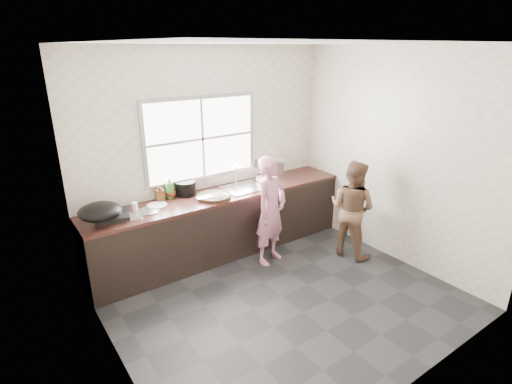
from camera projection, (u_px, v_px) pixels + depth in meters
floor at (282, 297)px, 4.53m from camera, size 3.60×3.20×0.01m
ceiling at (289, 42)px, 3.60m from camera, size 3.60×3.20×0.01m
wall_back at (208, 152)px, 5.30m from camera, size 3.60×0.01×2.70m
wall_left at (104, 228)px, 3.09m from camera, size 0.01×3.20×2.70m
wall_right at (395, 157)px, 5.05m from camera, size 0.01×3.20×2.70m
wall_front at (428, 244)px, 2.84m from camera, size 3.60×0.01×2.70m
cabinet at (223, 225)px, 5.38m from camera, size 3.60×0.62×0.82m
countertop at (222, 195)px, 5.23m from camera, size 3.60×0.64×0.04m
sink at (244, 188)px, 5.41m from camera, size 0.55×0.45×0.02m
faucet at (236, 174)px, 5.51m from camera, size 0.02×0.02×0.30m
window_frame at (201, 139)px, 5.16m from camera, size 1.60×0.05×1.10m
window_glazing at (202, 139)px, 5.14m from camera, size 1.50×0.01×1.00m
woman at (271, 214)px, 5.08m from camera, size 0.56×0.45×1.32m
person_side at (352, 209)px, 5.26m from camera, size 0.63×0.74×1.31m
cutting_board at (214, 196)px, 5.06m from camera, size 0.44×0.44×0.04m
cleaver at (205, 197)px, 4.98m from camera, size 0.21×0.11×0.01m
bowl_mince at (219, 197)px, 5.03m from camera, size 0.26×0.26×0.05m
bowl_crabs at (264, 180)px, 5.64m from camera, size 0.24×0.24×0.06m
bowl_held at (275, 185)px, 5.44m from camera, size 0.20×0.20×0.06m
black_pot at (186, 188)px, 5.14m from camera, size 0.34×0.34×0.18m
plate_food at (157, 205)px, 4.80m from camera, size 0.30×0.30×0.02m
bottle_green at (170, 187)px, 5.01m from camera, size 0.15×0.15×0.29m
bottle_brown_tall at (160, 193)px, 4.94m from camera, size 0.11×0.11×0.21m
bottle_brown_short at (171, 192)px, 5.04m from camera, size 0.13×0.13×0.16m
glass_jar at (135, 207)px, 4.66m from camera, size 0.09×0.09×0.10m
burner at (112, 216)px, 4.46m from camera, size 0.43×0.43×0.05m
wok at (100, 211)px, 4.27m from camera, size 0.52×0.52×0.17m
dish_rack at (269, 167)px, 5.87m from camera, size 0.43×0.35×0.28m
pot_lid_left at (148, 211)px, 4.65m from camera, size 0.29×0.29×0.01m
pot_lid_right at (131, 217)px, 4.49m from camera, size 0.30×0.30×0.01m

